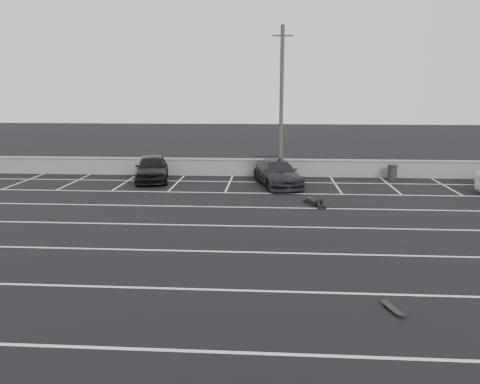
# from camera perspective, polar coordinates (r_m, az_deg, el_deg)

# --- Properties ---
(ground) EXTENTS (120.00, 120.00, 0.00)m
(ground) POSITION_cam_1_polar(r_m,az_deg,el_deg) (15.39, 2.38, -7.38)
(ground) COLOR black
(ground) RESTS_ON ground
(seawall) EXTENTS (50.00, 0.45, 1.06)m
(seawall) POSITION_cam_1_polar(r_m,az_deg,el_deg) (28.87, 3.08, 3.04)
(seawall) COLOR gray
(seawall) RESTS_ON ground
(stall_lines) EXTENTS (36.00, 20.05, 0.01)m
(stall_lines) POSITION_cam_1_polar(r_m,az_deg,el_deg) (19.60, 2.46, -3.03)
(stall_lines) COLOR silver
(stall_lines) RESTS_ON ground
(car_left) EXTENTS (2.67, 4.76, 1.53)m
(car_left) POSITION_cam_1_polar(r_m,az_deg,el_deg) (27.72, -10.68, 2.91)
(car_left) COLOR black
(car_left) RESTS_ON ground
(car_right) EXTENTS (3.11, 5.14, 1.39)m
(car_right) POSITION_cam_1_polar(r_m,az_deg,el_deg) (25.97, 4.60, 2.31)
(car_right) COLOR black
(car_right) RESTS_ON ground
(utility_pole) EXTENTS (1.17, 0.23, 8.79)m
(utility_pole) POSITION_cam_1_polar(r_m,az_deg,el_deg) (27.71, 5.06, 10.73)
(utility_pole) COLOR #4C4238
(utility_pole) RESTS_ON ground
(trash_bin) EXTENTS (0.64, 0.64, 0.90)m
(trash_bin) POSITION_cam_1_polar(r_m,az_deg,el_deg) (28.96, 18.06, 2.29)
(trash_bin) COLOR #262628
(trash_bin) RESTS_ON ground
(person) EXTENTS (2.10, 2.67, 0.44)m
(person) POSITION_cam_1_polar(r_m,az_deg,el_deg) (22.06, 8.92, -0.86)
(person) COLOR black
(person) RESTS_ON ground
(skateboard) EXTENTS (0.37, 0.70, 0.08)m
(skateboard) POSITION_cam_1_polar(r_m,az_deg,el_deg) (12.10, 18.13, -13.38)
(skateboard) COLOR black
(skateboard) RESTS_ON ground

